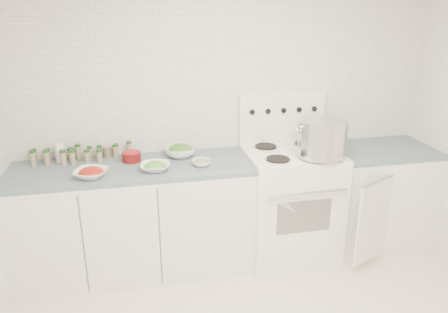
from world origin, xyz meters
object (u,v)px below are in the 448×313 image
bowl_snowpea (155,166)px  stock_pot (322,137)px  stove (289,199)px  bowl_tomato (91,173)px

bowl_snowpea → stock_pot: bearing=-2.9°
stove → stock_pot: (0.17, -0.18, 0.61)m
bowl_snowpea → stove: bearing=5.8°
stock_pot → bowl_snowpea: 1.31m
stock_pot → bowl_tomato: 1.77m
stock_pot → bowl_tomato: (-1.76, 0.03, -0.17)m
bowl_tomato → stock_pot: bearing=-0.9°
stock_pot → bowl_snowpea: bearing=177.1°
bowl_tomato → bowl_snowpea: (0.46, 0.04, -0.00)m
stock_pot → bowl_snowpea: stock_pot is taller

